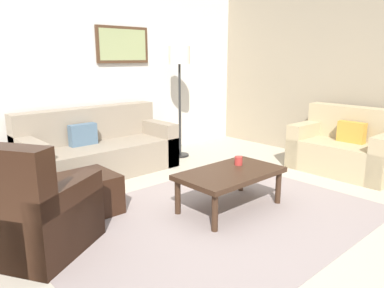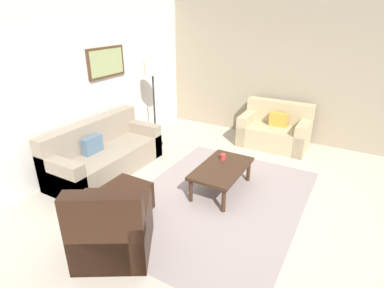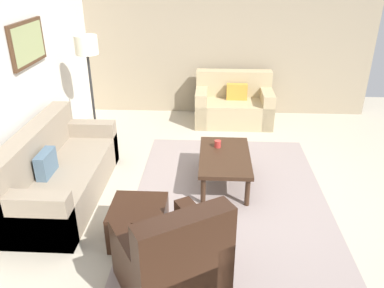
{
  "view_description": "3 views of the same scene",
  "coord_description": "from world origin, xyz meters",
  "px_view_note": "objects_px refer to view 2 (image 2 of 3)",
  "views": [
    {
      "loc": [
        -2.4,
        -2.32,
        1.55
      ],
      "look_at": [
        0.13,
        0.46,
        0.65
      ],
      "focal_mm": 34.2,
      "sensor_mm": 36.0,
      "label": 1
    },
    {
      "loc": [
        -3.49,
        -1.57,
        2.57
      ],
      "look_at": [
        0.25,
        0.56,
        0.7
      ],
      "focal_mm": 28.8,
      "sensor_mm": 36.0,
      "label": 2
    },
    {
      "loc": [
        -4.04,
        0.26,
        2.63
      ],
      "look_at": [
        0.12,
        0.48,
        0.64
      ],
      "focal_mm": 35.94,
      "sensor_mm": 36.0,
      "label": 3
    }
  ],
  "objects_px": {
    "armchair_leather": "(112,233)",
    "ottoman": "(126,199)",
    "couch_main": "(102,155)",
    "coffee_table": "(222,170)",
    "couch_loveseat": "(275,131)",
    "lamp_standing": "(153,77)",
    "cup": "(223,157)",
    "framed_artwork": "(106,62)"
  },
  "relations": [
    {
      "from": "armchair_leather",
      "to": "ottoman",
      "type": "relative_size",
      "value": 1.96
    },
    {
      "from": "couch_main",
      "to": "coffee_table",
      "type": "distance_m",
      "value": 2.09
    },
    {
      "from": "couch_main",
      "to": "ottoman",
      "type": "distance_m",
      "value": 1.36
    },
    {
      "from": "couch_loveseat",
      "to": "armchair_leather",
      "type": "height_order",
      "value": "armchair_leather"
    },
    {
      "from": "couch_main",
      "to": "lamp_standing",
      "type": "height_order",
      "value": "lamp_standing"
    },
    {
      "from": "lamp_standing",
      "to": "couch_main",
      "type": "bearing_deg",
      "value": 175.51
    },
    {
      "from": "cup",
      "to": "framed_artwork",
      "type": "distance_m",
      "value": 2.68
    },
    {
      "from": "coffee_table",
      "to": "couch_loveseat",
      "type": "bearing_deg",
      "value": -5.46
    },
    {
      "from": "couch_loveseat",
      "to": "cup",
      "type": "relative_size",
      "value": 14.37
    },
    {
      "from": "ottoman",
      "to": "coffee_table",
      "type": "relative_size",
      "value": 0.51
    },
    {
      "from": "couch_main",
      "to": "coffee_table",
      "type": "bearing_deg",
      "value": -78.52
    },
    {
      "from": "coffee_table",
      "to": "lamp_standing",
      "type": "height_order",
      "value": "lamp_standing"
    },
    {
      "from": "coffee_table",
      "to": "cup",
      "type": "xyz_separation_m",
      "value": [
        0.23,
        0.09,
        0.1
      ]
    },
    {
      "from": "couch_main",
      "to": "couch_loveseat",
      "type": "distance_m",
      "value": 3.44
    },
    {
      "from": "coffee_table",
      "to": "armchair_leather",
      "type": "bearing_deg",
      "value": 165.58
    },
    {
      "from": "couch_loveseat",
      "to": "armchair_leather",
      "type": "bearing_deg",
      "value": 170.35
    },
    {
      "from": "couch_main",
      "to": "cup",
      "type": "distance_m",
      "value": 2.07
    },
    {
      "from": "couch_main",
      "to": "armchair_leather",
      "type": "height_order",
      "value": "armchair_leather"
    },
    {
      "from": "couch_main",
      "to": "lamp_standing",
      "type": "relative_size",
      "value": 1.19
    },
    {
      "from": "couch_loveseat",
      "to": "armchair_leather",
      "type": "relative_size",
      "value": 1.22
    },
    {
      "from": "coffee_table",
      "to": "lamp_standing",
      "type": "relative_size",
      "value": 0.64
    },
    {
      "from": "ottoman",
      "to": "lamp_standing",
      "type": "relative_size",
      "value": 0.33
    },
    {
      "from": "couch_main",
      "to": "coffee_table",
      "type": "relative_size",
      "value": 1.85
    },
    {
      "from": "cup",
      "to": "coffee_table",
      "type": "bearing_deg",
      "value": -158.86
    },
    {
      "from": "armchair_leather",
      "to": "cup",
      "type": "xyz_separation_m",
      "value": [
        2.09,
        -0.39,
        0.15
      ]
    },
    {
      "from": "cup",
      "to": "armchair_leather",
      "type": "bearing_deg",
      "value": 169.48
    },
    {
      "from": "ottoman",
      "to": "framed_artwork",
      "type": "distance_m",
      "value": 2.61
    },
    {
      "from": "armchair_leather",
      "to": "lamp_standing",
      "type": "relative_size",
      "value": 0.64
    },
    {
      "from": "ottoman",
      "to": "cup",
      "type": "bearing_deg",
      "value": -30.55
    },
    {
      "from": "armchair_leather",
      "to": "framed_artwork",
      "type": "distance_m",
      "value": 3.25
    },
    {
      "from": "lamp_standing",
      "to": "framed_artwork",
      "type": "relative_size",
      "value": 1.98
    },
    {
      "from": "cup",
      "to": "lamp_standing",
      "type": "distance_m",
      "value": 2.21
    },
    {
      "from": "couch_loveseat",
      "to": "lamp_standing",
      "type": "relative_size",
      "value": 0.78
    },
    {
      "from": "couch_main",
      "to": "cup",
      "type": "xyz_separation_m",
      "value": [
        0.65,
        -1.96,
        0.16
      ]
    },
    {
      "from": "armchair_leather",
      "to": "couch_loveseat",
      "type": "bearing_deg",
      "value": -9.65
    },
    {
      "from": "couch_main",
      "to": "cup",
      "type": "height_order",
      "value": "couch_main"
    },
    {
      "from": "coffee_table",
      "to": "lamp_standing",
      "type": "distance_m",
      "value": 2.41
    },
    {
      "from": "couch_loveseat",
      "to": "framed_artwork",
      "type": "distance_m",
      "value": 3.54
    },
    {
      "from": "armchair_leather",
      "to": "ottoman",
      "type": "distance_m",
      "value": 0.83
    },
    {
      "from": "couch_loveseat",
      "to": "cup",
      "type": "bearing_deg",
      "value": 171.3
    },
    {
      "from": "armchair_leather",
      "to": "cup",
      "type": "relative_size",
      "value": 11.82
    },
    {
      "from": "coffee_table",
      "to": "lamp_standing",
      "type": "bearing_deg",
      "value": 63.28
    }
  ]
}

